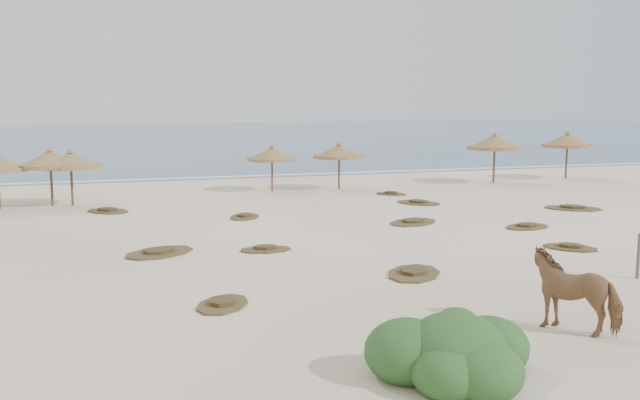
# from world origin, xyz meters

# --- Properties ---
(ground) EXTENTS (160.00, 160.00, 0.00)m
(ground) POSITION_xyz_m (0.00, 0.00, 0.00)
(ground) COLOR #F9E7CD
(ground) RESTS_ON ground
(ocean) EXTENTS (200.00, 100.00, 0.01)m
(ocean) POSITION_xyz_m (0.00, 75.00, 0.00)
(ocean) COLOR #275376
(ocean) RESTS_ON ground
(foam_line) EXTENTS (70.00, 0.60, 0.01)m
(foam_line) POSITION_xyz_m (0.00, 26.00, 0.00)
(foam_line) COLOR white
(foam_line) RESTS_ON ground
(palapa_1) EXTENTS (3.66, 3.66, 2.75)m
(palapa_1) POSITION_xyz_m (-10.36, 16.31, 2.14)
(palapa_1) COLOR brown
(palapa_1) RESTS_ON ground
(palapa_2) EXTENTS (3.35, 3.35, 2.67)m
(palapa_2) POSITION_xyz_m (-9.48, 16.19, 2.07)
(palapa_2) COLOR brown
(palapa_2) RESTS_ON ground
(palapa_3) EXTENTS (3.06, 3.06, 2.51)m
(palapa_3) POSITION_xyz_m (0.58, 18.55, 1.95)
(palapa_3) COLOR brown
(palapa_3) RESTS_ON ground
(palapa_4) EXTENTS (2.92, 2.92, 2.63)m
(palapa_4) POSITION_xyz_m (4.22, 18.13, 2.04)
(palapa_4) COLOR brown
(palapa_4) RESTS_ON ground
(palapa_5) EXTENTS (3.82, 3.82, 3.02)m
(palapa_5) POSITION_xyz_m (13.86, 18.27, 2.35)
(palapa_5) COLOR brown
(palapa_5) RESTS_ON ground
(palapa_6) EXTENTS (3.86, 3.86, 2.98)m
(palapa_6) POSITION_xyz_m (19.40, 19.05, 2.31)
(palapa_6) COLOR brown
(palapa_6) RESTS_ON ground
(horse) EXTENTS (1.98, 2.14, 1.70)m
(horse) POSITION_xyz_m (1.46, -5.82, 0.85)
(horse) COLOR #916442
(horse) RESTS_ON ground
(fence_post_near) EXTENTS (0.11, 0.11, 1.26)m
(fence_post_near) POSITION_xyz_m (5.87, -2.65, 0.63)
(fence_post_near) COLOR brown
(fence_post_near) RESTS_ON ground
(bush) EXTENTS (3.11, 2.74, 1.39)m
(bush) POSITION_xyz_m (-2.34, -7.52, 0.46)
(bush) COLOR #326029
(bush) RESTS_ON ground
(scrub_1) EXTENTS (2.93, 2.70, 0.16)m
(scrub_1) POSITION_xyz_m (-6.51, 4.51, 0.05)
(scrub_1) COLOR brown
(scrub_1) RESTS_ON ground
(scrub_2) EXTENTS (1.74, 1.17, 0.16)m
(scrub_2) POSITION_xyz_m (-3.14, 3.97, 0.05)
(scrub_2) COLOR brown
(scrub_2) RESTS_ON ground
(scrub_3) EXTENTS (2.75, 2.42, 0.16)m
(scrub_3) POSITION_xyz_m (3.65, 7.25, 0.05)
(scrub_3) COLOR brown
(scrub_3) RESTS_ON ground
(scrub_4) EXTENTS (2.20, 1.71, 0.16)m
(scrub_4) POSITION_xyz_m (7.41, 5.02, 0.05)
(scrub_4) COLOR brown
(scrub_4) RESTS_ON ground
(scrub_5) EXTENTS (2.98, 2.77, 0.16)m
(scrub_5) POSITION_xyz_m (12.04, 8.44, 0.05)
(scrub_5) COLOR brown
(scrub_5) RESTS_ON ground
(scrub_6) EXTENTS (2.43, 2.50, 0.16)m
(scrub_6) POSITION_xyz_m (-7.95, 13.81, 0.05)
(scrub_6) COLOR brown
(scrub_6) RESTS_ON ground
(scrub_7) EXTENTS (2.44, 2.63, 0.16)m
(scrub_7) POSITION_xyz_m (6.13, 12.05, 0.05)
(scrub_7) COLOR brown
(scrub_7) RESTS_ON ground
(scrub_9) EXTENTS (2.49, 2.65, 0.16)m
(scrub_9) POSITION_xyz_m (0.14, -0.41, 0.05)
(scrub_9) COLOR brown
(scrub_9) RESTS_ON ground
(scrub_10) EXTENTS (1.90, 1.95, 0.16)m
(scrub_10) POSITION_xyz_m (6.13, 15.34, 0.05)
(scrub_10) COLOR brown
(scrub_10) RESTS_ON ground
(scrub_11) EXTENTS (1.89, 2.11, 0.16)m
(scrub_11) POSITION_xyz_m (-5.53, -1.84, 0.05)
(scrub_11) COLOR brown
(scrub_11) RESTS_ON ground
(scrub_12) EXTENTS (2.05, 2.11, 0.16)m
(scrub_12) POSITION_xyz_m (6.59, 1.24, 0.05)
(scrub_12) COLOR brown
(scrub_12) RESTS_ON ground
(scrub_13) EXTENTS (1.83, 2.13, 0.16)m
(scrub_13) POSITION_xyz_m (-2.52, 10.54, 0.05)
(scrub_13) COLOR brown
(scrub_13) RESTS_ON ground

